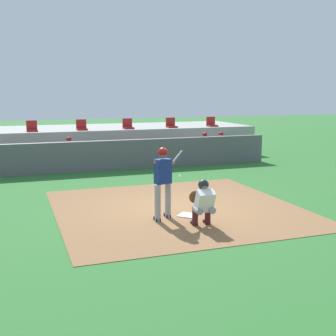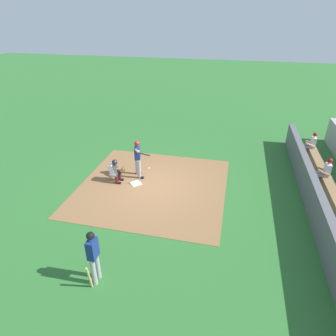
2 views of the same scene
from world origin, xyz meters
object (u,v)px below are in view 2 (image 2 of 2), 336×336
(catcher_crouched, at_px, (116,170))
(on_deck_batter, at_px, (93,254))
(dugout_player_0, at_px, (310,143))
(home_plate, at_px, (136,183))
(batter_at_plate, at_px, (138,157))
(dugout_player_1, at_px, (324,171))

(catcher_crouched, distance_m, on_deck_batter, 5.62)
(on_deck_batter, distance_m, dugout_player_0, 12.85)
(home_plate, xyz_separation_m, catcher_crouched, (0.00, -0.92, 0.59))
(batter_at_plate, xyz_separation_m, catcher_crouched, (0.68, -0.84, -0.43))
(catcher_crouched, relative_size, on_deck_batter, 1.10)
(dugout_player_0, bearing_deg, batter_at_plate, -61.99)
(on_deck_batter, relative_size, dugout_player_0, 1.37)
(catcher_crouched, bearing_deg, home_plate, 90.04)
(home_plate, bearing_deg, dugout_player_1, 103.18)
(dugout_player_1, bearing_deg, dugout_player_0, 180.00)
(home_plate, xyz_separation_m, dugout_player_0, (-5.05, 8.14, 0.65))
(dugout_player_1, bearing_deg, home_plate, -76.82)
(home_plate, xyz_separation_m, dugout_player_1, (-1.91, 8.14, 0.65))
(batter_at_plate, distance_m, on_deck_batter, 6.10)
(home_plate, xyz_separation_m, batter_at_plate, (-0.68, -0.07, 1.01))
(home_plate, height_order, on_deck_batter, on_deck_batter)
(home_plate, distance_m, catcher_crouched, 1.09)
(catcher_crouched, height_order, dugout_player_1, dugout_player_1)
(batter_at_plate, xyz_separation_m, on_deck_batter, (6.06, 0.73, -0.02))
(on_deck_batter, height_order, dugout_player_0, on_deck_batter)
(home_plate, bearing_deg, batter_at_plate, -173.70)
(dugout_player_0, bearing_deg, catcher_crouched, -60.87)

